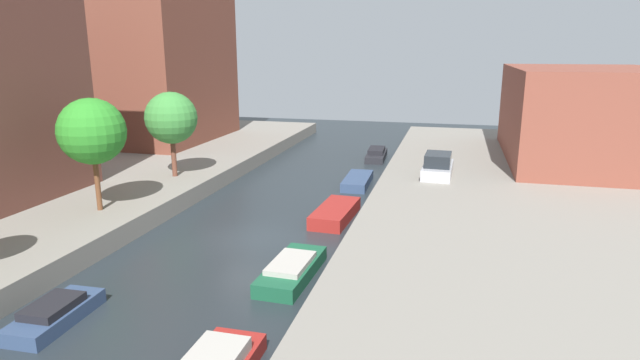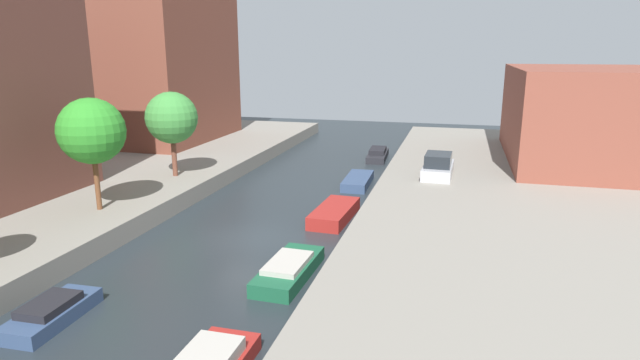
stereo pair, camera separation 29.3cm
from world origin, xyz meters
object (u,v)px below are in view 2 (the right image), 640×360
at_px(street_tree_3, 172,118).
at_px(street_tree_2, 92,131).
at_px(moored_boat_right_2, 289,269).
at_px(moored_boat_right_4, 358,181).
at_px(moored_boat_right_5, 378,154).
at_px(parked_car, 438,167).
at_px(moored_boat_right_3, 334,213).
at_px(moored_boat_left_2, 52,313).
at_px(low_block_right, 586,115).

bearing_deg(street_tree_3, street_tree_2, -90.00).
bearing_deg(moored_boat_right_2, moored_boat_right_4, 90.35).
bearing_deg(moored_boat_right_5, parked_car, -60.10).
distance_m(street_tree_3, moored_boat_right_3, 12.08).
distance_m(moored_boat_left_2, moored_boat_right_3, 14.32).
bearing_deg(moored_boat_right_2, parked_car, 70.95).
xyz_separation_m(street_tree_3, moored_boat_right_2, (10.87, -10.37, -4.28)).
height_order(street_tree_3, moored_boat_right_5, street_tree_3).
distance_m(street_tree_2, street_tree_3, 7.28).
height_order(street_tree_2, moored_boat_right_4, street_tree_2).
relative_size(street_tree_3, parked_car, 1.26).
xyz_separation_m(moored_boat_right_2, moored_boat_right_3, (0.06, 7.48, 0.00)).
bearing_deg(parked_car, moored_boat_right_4, 177.35).
xyz_separation_m(moored_boat_right_2, moored_boat_right_5, (-0.12, 23.40, 0.04)).
relative_size(low_block_right, moored_boat_right_2, 3.59).
bearing_deg(street_tree_3, low_block_right, 24.34).
height_order(street_tree_3, moored_boat_right_4, street_tree_3).
relative_size(street_tree_2, moored_boat_right_2, 1.24).
distance_m(moored_boat_left_2, moored_boat_right_5, 29.37).
bearing_deg(moored_boat_right_3, parked_car, 54.80).
bearing_deg(street_tree_3, parked_car, 14.54).
bearing_deg(moored_boat_right_4, low_block_right, 26.01).
bearing_deg(parked_car, moored_boat_right_3, -125.20).
relative_size(low_block_right, parked_car, 3.85).
bearing_deg(moored_boat_right_4, moored_boat_right_2, -89.65).
distance_m(street_tree_3, moored_boat_right_2, 15.62).
relative_size(moored_boat_left_2, moored_boat_right_4, 0.79).
height_order(street_tree_2, moored_boat_left_2, street_tree_2).
bearing_deg(moored_boat_right_5, street_tree_3, -129.50).
bearing_deg(street_tree_2, parked_car, 35.67).
xyz_separation_m(street_tree_2, moored_boat_right_5, (10.74, 20.31, -4.52)).
relative_size(parked_car, moored_boat_left_2, 1.20).
bearing_deg(moored_boat_right_3, moored_boat_left_2, -117.04).
xyz_separation_m(low_block_right, street_tree_2, (-25.46, -18.79, 0.67)).
bearing_deg(street_tree_2, moored_boat_right_4, 47.17).
distance_m(low_block_right, street_tree_2, 31.65).
xyz_separation_m(parked_car, moored_boat_right_2, (-5.00, -14.49, -1.27)).
xyz_separation_m(street_tree_2, parked_car, (15.87, 11.39, -3.29)).
bearing_deg(moored_boat_right_2, street_tree_2, 164.09).
relative_size(moored_boat_right_3, moored_boat_right_4, 1.03).
distance_m(low_block_right, moored_boat_right_5, 15.29).
distance_m(moored_boat_right_4, moored_boat_right_5, 8.68).
xyz_separation_m(moored_boat_right_3, moored_boat_right_4, (-0.15, 7.25, -0.05)).
bearing_deg(street_tree_2, street_tree_3, 90.00).
bearing_deg(moored_boat_right_4, street_tree_2, -132.83).
distance_m(parked_car, moored_boat_right_5, 10.36).
height_order(parked_car, moored_boat_left_2, parked_car).
height_order(low_block_right, moored_boat_right_3, low_block_right).
relative_size(parked_car, moored_boat_right_4, 0.95).
relative_size(street_tree_3, moored_boat_right_2, 1.18).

